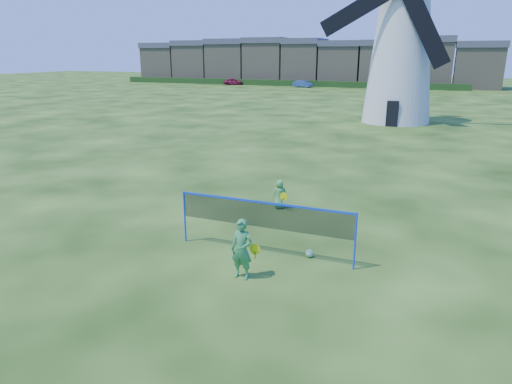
{
  "coord_description": "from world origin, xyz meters",
  "views": [
    {
      "loc": [
        4.95,
        -11.32,
        5.37
      ],
      "look_at": [
        0.2,
        0.5,
        1.5
      ],
      "focal_mm": 31.95,
      "sensor_mm": 36.0,
      "label": 1
    }
  ],
  "objects_px": {
    "windmill": "(401,50)",
    "player_girl": "(242,249)",
    "player_boy": "(280,194)",
    "play_ball": "(309,253)",
    "car_right": "(303,84)",
    "badminton_net": "(264,216)",
    "car_left": "(233,82)"
  },
  "relations": [
    {
      "from": "windmill",
      "to": "player_boy",
      "type": "distance_m",
      "value": 24.72
    },
    {
      "from": "player_boy",
      "to": "play_ball",
      "type": "xyz_separation_m",
      "value": [
        2.12,
        -3.61,
        -0.42
      ]
    },
    {
      "from": "windmill",
      "to": "player_girl",
      "type": "distance_m",
      "value": 29.95
    },
    {
      "from": "windmill",
      "to": "play_ball",
      "type": "height_order",
      "value": "windmill"
    },
    {
      "from": "player_girl",
      "to": "play_ball",
      "type": "height_order",
      "value": "player_girl"
    },
    {
      "from": "player_boy",
      "to": "car_right",
      "type": "relative_size",
      "value": 0.31
    },
    {
      "from": "player_boy",
      "to": "play_ball",
      "type": "distance_m",
      "value": 4.21
    },
    {
      "from": "player_girl",
      "to": "car_right",
      "type": "distance_m",
      "value": 68.14
    },
    {
      "from": "badminton_net",
      "to": "car_right",
      "type": "relative_size",
      "value": 1.46
    },
    {
      "from": "player_girl",
      "to": "play_ball",
      "type": "bearing_deg",
      "value": 58.28
    },
    {
      "from": "windmill",
      "to": "car_left",
      "type": "xyz_separation_m",
      "value": [
        -31.84,
        37.63,
        -5.05
      ]
    },
    {
      "from": "player_girl",
      "to": "play_ball",
      "type": "relative_size",
      "value": 7.0
    },
    {
      "from": "badminton_net",
      "to": "car_left",
      "type": "bearing_deg",
      "value": 115.33
    },
    {
      "from": "windmill",
      "to": "badminton_net",
      "type": "relative_size",
      "value": 3.25
    },
    {
      "from": "play_ball",
      "to": "car_right",
      "type": "height_order",
      "value": "car_right"
    },
    {
      "from": "player_boy",
      "to": "badminton_net",
      "type": "bearing_deg",
      "value": 78.01
    },
    {
      "from": "car_right",
      "to": "player_girl",
      "type": "bearing_deg",
      "value": -146.47
    },
    {
      "from": "car_right",
      "to": "badminton_net",
      "type": "bearing_deg",
      "value": -146.13
    },
    {
      "from": "player_boy",
      "to": "play_ball",
      "type": "height_order",
      "value": "player_boy"
    },
    {
      "from": "windmill",
      "to": "badminton_net",
      "type": "xyz_separation_m",
      "value": [
        -0.76,
        -28.04,
        -4.49
      ]
    },
    {
      "from": "badminton_net",
      "to": "car_right",
      "type": "distance_m",
      "value": 66.69
    },
    {
      "from": "windmill",
      "to": "play_ball",
      "type": "distance_m",
      "value": 28.29
    },
    {
      "from": "windmill",
      "to": "player_girl",
      "type": "bearing_deg",
      "value": -91.48
    },
    {
      "from": "windmill",
      "to": "car_right",
      "type": "relative_size",
      "value": 4.76
    },
    {
      "from": "badminton_net",
      "to": "car_right",
      "type": "xyz_separation_m",
      "value": [
        -17.66,
        64.3,
        -0.57
      ]
    },
    {
      "from": "windmill",
      "to": "player_girl",
      "type": "xyz_separation_m",
      "value": [
        -0.76,
        -29.55,
        -4.86
      ]
    },
    {
      "from": "badminton_net",
      "to": "player_boy",
      "type": "bearing_deg",
      "value": 102.71
    },
    {
      "from": "car_left",
      "to": "player_boy",
      "type": "bearing_deg",
      "value": -170.73
    },
    {
      "from": "badminton_net",
      "to": "player_girl",
      "type": "xyz_separation_m",
      "value": [
        -0.0,
        -1.51,
        -0.37
      ]
    },
    {
      "from": "car_left",
      "to": "car_right",
      "type": "xyz_separation_m",
      "value": [
        13.42,
        -1.36,
        -0.02
      ]
    },
    {
      "from": "badminton_net",
      "to": "play_ball",
      "type": "xyz_separation_m",
      "value": [
        1.24,
        0.29,
        -1.03
      ]
    },
    {
      "from": "windmill",
      "to": "player_girl",
      "type": "height_order",
      "value": "windmill"
    }
  ]
}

